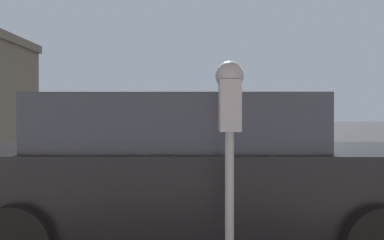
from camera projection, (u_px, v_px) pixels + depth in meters
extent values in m
plane|color=#2B2B2D|center=(235.00, 216.00, 5.09)|extent=(220.00, 220.00, 0.00)
cylinder|color=gray|center=(230.00, 212.00, 2.50)|extent=(0.06, 0.06, 1.08)
cube|color=gray|center=(230.00, 106.00, 2.49)|extent=(0.20, 0.14, 0.34)
sphere|color=gray|center=(230.00, 75.00, 2.49)|extent=(0.19, 0.19, 0.19)
cube|color=#B21919|center=(228.00, 113.00, 2.60)|extent=(0.01, 0.11, 0.12)
cube|color=black|center=(228.00, 95.00, 2.60)|extent=(0.01, 0.10, 0.08)
cube|color=black|center=(197.00, 181.00, 3.95)|extent=(1.90, 4.74, 0.70)
cube|color=#232833|center=(179.00, 122.00, 3.94)|extent=(1.67, 2.66, 0.53)
cylinder|color=black|center=(309.00, 195.00, 4.88)|extent=(0.22, 0.64, 0.64)
cylinder|color=black|center=(85.00, 195.00, 4.90)|extent=(0.22, 0.64, 0.64)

